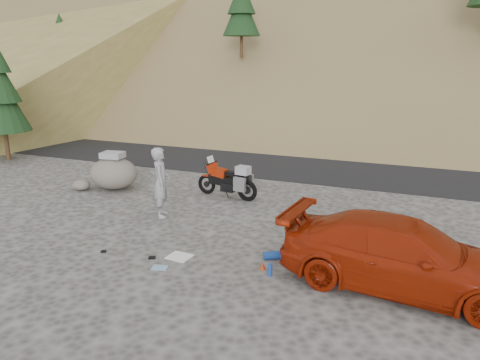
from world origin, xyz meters
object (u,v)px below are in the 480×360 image
(man, at_px, (163,216))
(boulder, at_px, (114,173))
(motorcycle, at_px, (229,181))
(red_car, at_px, (400,287))

(man, bearing_deg, boulder, 33.21)
(motorcycle, bearing_deg, boulder, -164.89)
(motorcycle, bearing_deg, red_car, -29.78)
(motorcycle, height_order, boulder, motorcycle)
(motorcycle, distance_m, boulder, 4.04)
(man, height_order, red_car, man)
(man, xyz_separation_m, boulder, (-2.94, 1.77, 0.54))
(red_car, bearing_deg, man, 79.68)
(red_car, bearing_deg, boulder, 74.65)
(motorcycle, height_order, man, motorcycle)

